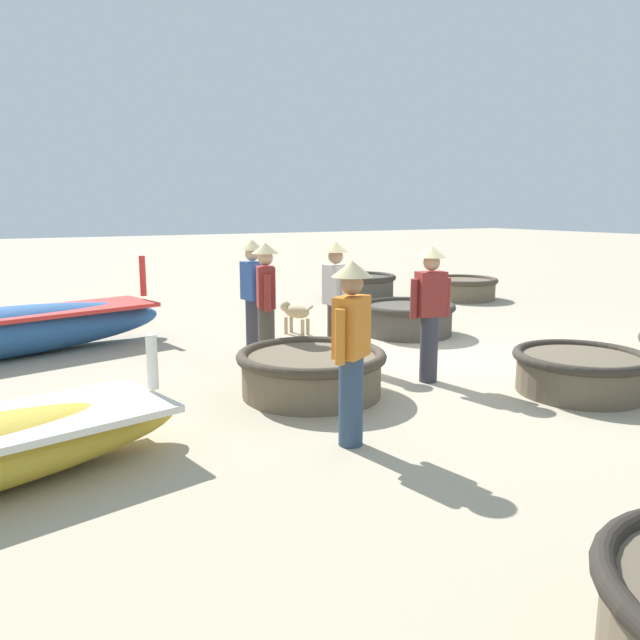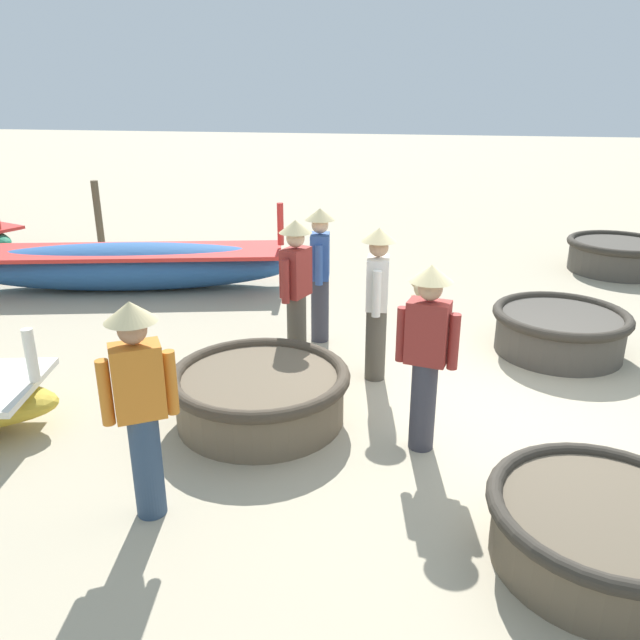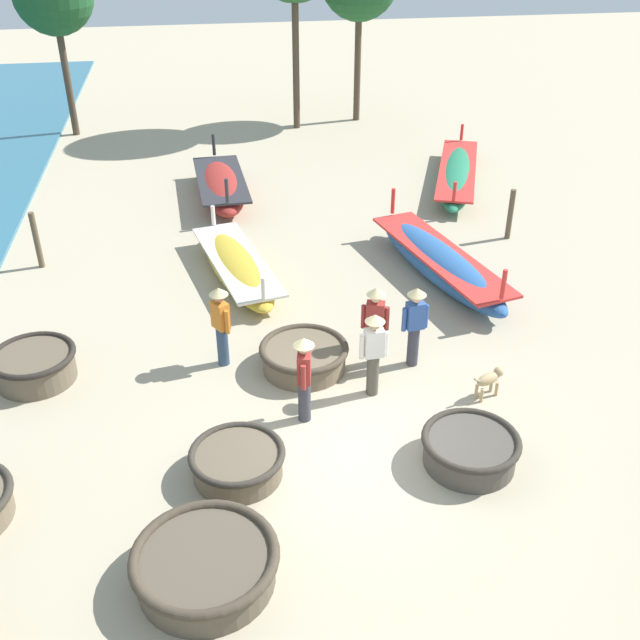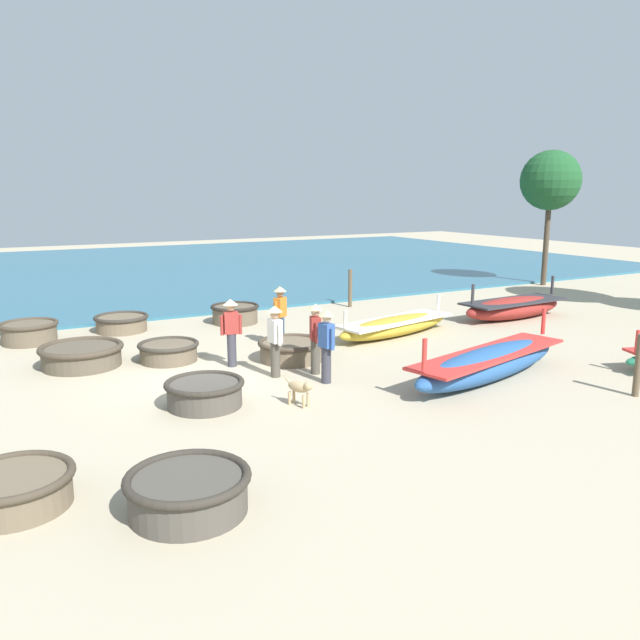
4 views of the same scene
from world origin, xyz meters
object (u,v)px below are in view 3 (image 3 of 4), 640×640
long_boat_ochre_hull (237,266)px  fisherman_crouching (221,321)px  fisherman_by_coracle (374,349)px  long_boat_green_hull (221,186)px  fisherman_with_hat (415,322)px  long_boat_white_hull (457,174)px  fisherman_standing_right (375,321)px  coracle_nearest (237,462)px  coracle_tilted (304,356)px  mooring_post_mid_beach (510,214)px  dog (490,379)px  coracle_front_right (470,449)px  fisherman_standing_left (304,374)px  coracle_upturned (206,565)px  mooring_post_shoreline (37,240)px  coracle_far_left (35,365)px  long_boat_red_hull (440,263)px

long_boat_ochre_hull → fisherman_crouching: bearing=-97.8°
fisherman_by_coracle → long_boat_ochre_hull: bearing=113.7°
long_boat_green_hull → fisherman_with_hat: fisherman_with_hat is taller
long_boat_white_hull → fisherman_standing_right: 10.16m
coracle_nearest → fisherman_by_coracle: (2.55, 1.78, 0.69)m
long_boat_green_hull → coracle_tilted: bearing=-82.5°
fisherman_standing_right → mooring_post_mid_beach: (4.68, 5.08, -0.29)m
long_boat_ochre_hull → fisherman_standing_right: 4.68m
fisherman_crouching → dog: (4.69, -1.79, -0.59)m
fisherman_crouching → dog: size_ratio=2.60×
coracle_front_right → long_boat_white_hull: bearing=73.1°
fisherman_standing_right → fisherman_standing_left: bearing=-136.3°
dog → mooring_post_mid_beach: (2.85, 6.42, 0.29)m
coracle_upturned → mooring_post_shoreline: 10.63m
fisherman_standing_left → fisherman_by_coracle: bearing=22.9°
fisherman_with_hat → coracle_far_left: bearing=175.2°
mooring_post_shoreline → coracle_far_left: bearing=-82.2°
coracle_upturned → fisherman_crouching: (0.47, 5.15, 0.66)m
long_boat_ochre_hull → fisherman_with_hat: bearing=-52.8°
fisherman_by_coracle → mooring_post_shoreline: 9.18m
long_boat_ochre_hull → coracle_far_left: bearing=-138.6°
coracle_far_left → coracle_upturned: bearing=-59.7°
fisherman_standing_right → mooring_post_mid_beach: 6.92m
mooring_post_mid_beach → fisherman_by_coracle: bearing=-129.2°
long_boat_red_hull → long_boat_ochre_hull: bearing=171.2°
coracle_upturned → long_boat_ochre_hull: size_ratio=0.44×
long_boat_ochre_hull → fisherman_by_coracle: (2.15, -4.90, 0.66)m
coracle_far_left → dog: 8.38m
coracle_tilted → mooring_post_mid_beach: (6.03, 5.04, 0.38)m
long_boat_green_hull → fisherman_standing_left: bearing=-84.7°
long_boat_red_hull → coracle_upturned: bearing=-125.2°
coracle_upturned → coracle_far_left: (-3.02, 5.17, 0.03)m
fisherman_standing_left → mooring_post_shoreline: (-5.46, 6.75, -0.26)m
coracle_front_right → mooring_post_shoreline: size_ratio=1.14×
coracle_upturned → long_boat_white_hull: size_ratio=0.34×
long_boat_green_hull → mooring_post_shoreline: 5.82m
coracle_front_right → dog: dog is taller
coracle_upturned → fisherman_crouching: size_ratio=1.20×
coracle_upturned → fisherman_standing_right: bearing=54.7°
coracle_far_left → long_boat_red_hull: size_ratio=0.29×
fisherman_standing_right → mooring_post_shoreline: 8.77m
fisherman_standing_right → fisherman_by_coracle: bearing=-103.8°
long_boat_white_hull → mooring_post_shoreline: bearing=-161.9°
coracle_tilted → long_boat_white_hull: 10.77m
fisherman_crouching → fisherman_standing_right: bearing=-9.0°
coracle_far_left → fisherman_crouching: (3.49, -0.02, 0.63)m
long_boat_white_hull → dog: (-2.74, -10.38, 0.06)m
coracle_nearest → coracle_far_left: 4.78m
coracle_nearest → fisherman_with_hat: (3.52, 2.58, 0.69)m
long_boat_ochre_hull → fisherman_crouching: size_ratio=2.74×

